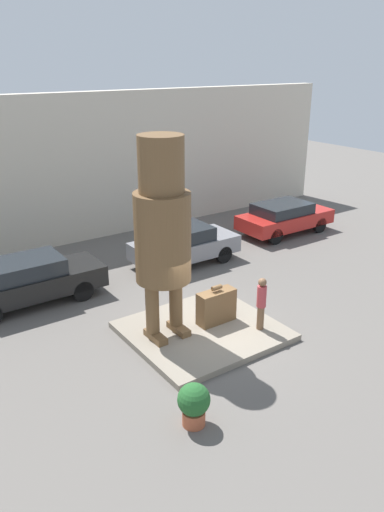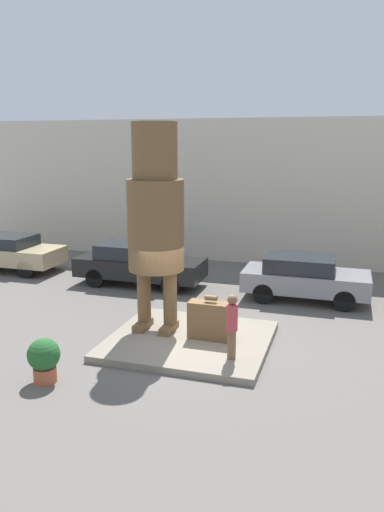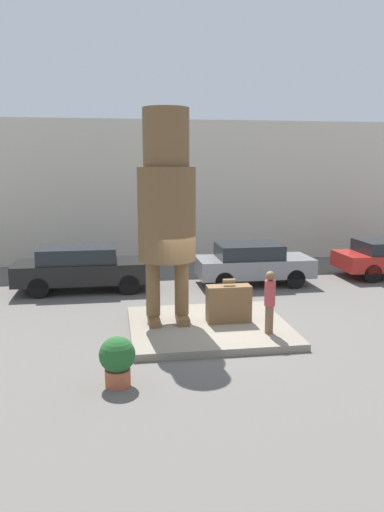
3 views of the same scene
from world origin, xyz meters
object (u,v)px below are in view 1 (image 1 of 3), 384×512
Objects in this scene: parked_car_black at (27,280)px; parked_car_grey at (184,244)px; statue_figure at (162,225)px; planter_pot at (194,403)px; giant_suitcase at (216,306)px; tourist at (261,302)px; parked_car_red at (284,217)px.

parked_car_grey is (5.99, -0.03, -0.02)m from parked_car_black.
statue_figure reaches higher than parked_car_grey.
statue_figure is 5.47× the size of planter_pot.
parked_car_black reaches higher than giant_suitcase.
tourist is at bearing 28.61° from planter_pot.
statue_figure is at bearing -60.97° from parked_car_black.
parked_car_black is 7.82m from planter_pot.
parked_car_grey is 4.08× the size of planter_pot.
tourist is 0.38× the size of parked_car_grey.
giant_suitcase is at bearing 46.20° from planter_pot.
parked_car_red is at bearing 1.88° from parked_car_black.
parked_car_grey is at bearing -0.32° from parked_car_black.
parked_car_grey reaches higher than giant_suitcase.
planter_pot is at bearing -142.68° from parked_car_red.
giant_suitcase is 5.03m from parked_car_grey.
parked_car_red is at bearing 4.16° from parked_car_grey.
giant_suitcase is 1.17× the size of planter_pot.
parked_car_black is 1.15× the size of parked_car_grey.
statue_figure is at bearing -152.88° from parked_car_red.
planter_pot is at bearing -151.39° from tourist.
planter_pot is (-2.95, -3.08, -0.12)m from giant_suitcase.
tourist reaches higher than planter_pot.
tourist is at bearing -52.70° from giant_suitcase.
parked_car_black reaches higher than planter_pot.
tourist is 0.33× the size of parked_car_black.
giant_suitcase is 9.21m from parked_car_red.
statue_figure is 4.61m from planter_pot.
parked_car_grey is at bearing -175.84° from parked_car_red.
planter_pot is (-10.66, -8.12, -0.22)m from parked_car_red.
parked_car_black is 11.73m from parked_car_red.
tourist reaches higher than parked_car_grey.
statue_figure is at bearing -129.33° from parked_car_grey.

